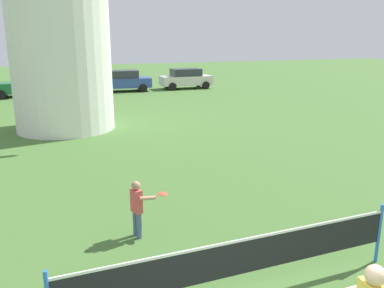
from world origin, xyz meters
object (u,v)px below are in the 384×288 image
tennis_net (241,257)px  parked_car_cream (186,78)px  parked_car_blue (122,81)px  parked_car_black (53,83)px  player_far (138,205)px

tennis_net → parked_car_cream: size_ratio=1.36×
parked_car_blue → parked_car_cream: (5.08, -0.17, -0.00)m
tennis_net → parked_car_black: size_ratio=1.27×
tennis_net → parked_car_blue: parked_car_blue is taller
tennis_net → parked_car_blue: size_ratio=1.25×
player_far → parked_car_cream: parked_car_cream is taller
parked_car_black → parked_car_cream: same height
parked_car_blue → parked_car_cream: 5.09m
parked_car_black → parked_car_cream: (10.00, -0.16, -0.00)m
parked_car_black → parked_car_cream: size_ratio=1.07×
player_far → parked_car_black: bearing=90.9°
tennis_net → parked_car_black: parked_car_black is taller
parked_car_black → tennis_net: bearing=-87.1°
tennis_net → parked_car_cream: bearing=70.9°
tennis_net → parked_car_blue: (3.61, 25.30, 0.12)m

